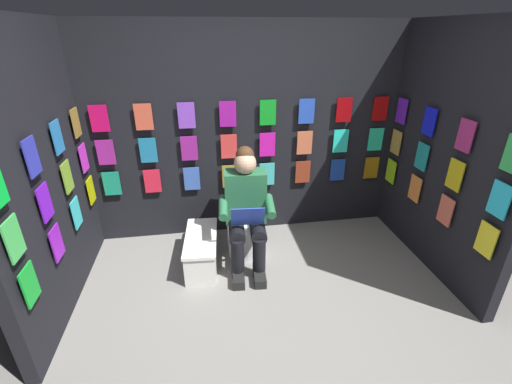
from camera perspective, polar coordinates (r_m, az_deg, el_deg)
The scene contains 7 objects.
ground_plane at distance 2.83m, azimuth 4.40°, elevation -24.69°, with size 30.00×30.00×0.00m, color gray.
display_wall_back at distance 3.78m, azimuth -1.47°, elevation 9.44°, with size 3.43×0.14×2.27m.
display_wall_left at distance 3.60m, azimuth 29.16°, elevation 5.39°, with size 0.14×1.79×2.27m.
display_wall_right at distance 3.10m, azimuth -31.83°, elevation 1.97°, with size 0.14×1.79×2.27m.
toilet at distance 3.64m, azimuth -1.81°, elevation -5.01°, with size 0.42×0.57×0.77m.
person_reading at distance 3.31m, azimuth -1.61°, elevation -2.88°, with size 0.55×0.70×1.19m.
comic_longbox_near at distance 3.53m, azimuth -8.96°, elevation -9.49°, with size 0.35×0.74×0.33m.
Camera 1 is at (0.48, 1.76, 2.16)m, focal length 24.19 mm.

